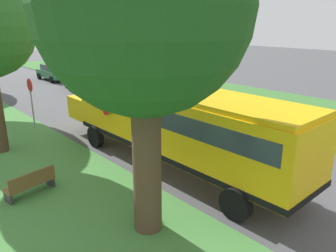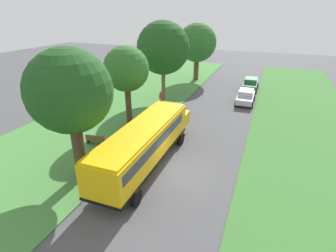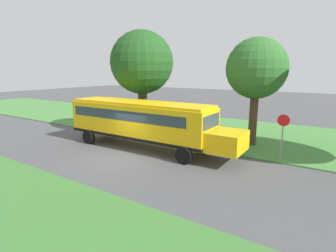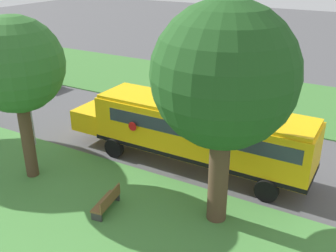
{
  "view_description": "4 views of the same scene",
  "coord_description": "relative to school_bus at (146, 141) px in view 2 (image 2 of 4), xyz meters",
  "views": [
    {
      "loc": [
        -10.5,
        -8.86,
        5.51
      ],
      "look_at": [
        -1.03,
        1.63,
        1.01
      ],
      "focal_mm": 35.0,
      "sensor_mm": 36.0,
      "label": 1
    },
    {
      "loc": [
        4.92,
        -14.29,
        10.13
      ],
      "look_at": [
        -2.1,
        3.84,
        1.48
      ],
      "focal_mm": 28.0,
      "sensor_mm": 36.0,
      "label": 2
    },
    {
      "loc": [
        11.32,
        10.72,
        5.16
      ],
      "look_at": [
        -2.05,
        2.12,
        1.81
      ],
      "focal_mm": 28.0,
      "sensor_mm": 36.0,
      "label": 3
    },
    {
      "loc": [
        -17.55,
        -7.33,
        9.54
      ],
      "look_at": [
        -2.32,
        1.39,
        1.82
      ],
      "focal_mm": 42.0,
      "sensor_mm": 36.0,
      "label": 4
    }
  ],
  "objects": [
    {
      "name": "ground_plane",
      "position": [
        2.24,
        0.04,
        -1.92
      ],
      "size": [
        120.0,
        120.0,
        0.0
      ],
      "primitive_type": "plane",
      "color": "#4C4C4F"
    },
    {
      "name": "grass_verge",
      "position": [
        -7.76,
        0.04,
        -1.88
      ],
      "size": [
        12.0,
        80.0,
        0.08
      ],
      "primitive_type": "cube",
      "color": "#47843D",
      "rests_on": "ground"
    },
    {
      "name": "grass_far_side",
      "position": [
        11.24,
        0.04,
        -1.89
      ],
      "size": [
        10.0,
        80.0,
        0.07
      ],
      "primitive_type": "cube",
      "color": "#3D7533",
      "rests_on": "ground"
    },
    {
      "name": "school_bus",
      "position": [
        0.0,
        0.0,
        0.0
      ],
      "size": [
        2.85,
        12.42,
        3.16
      ],
      "color": "yellow",
      "rests_on": "ground"
    },
    {
      "name": "car_silver_nearest",
      "position": [
        5.04,
        16.6,
        -1.05
      ],
      "size": [
        2.02,
        4.4,
        1.56
      ],
      "color": "#B7B7BC",
      "rests_on": "ground"
    },
    {
      "name": "car_green_middle",
      "position": [
        5.04,
        22.82,
        -1.05
      ],
      "size": [
        2.02,
        4.4,
        1.56
      ],
      "color": "#236038",
      "rests_on": "ground"
    },
    {
      "name": "oak_tree_beside_bus",
      "position": [
        -3.6,
        -2.64,
        3.88
      ],
      "size": [
        5.03,
        5.03,
        8.35
      ],
      "color": "#4C3826",
      "rests_on": "ground"
    },
    {
      "name": "oak_tree_roadside_mid",
      "position": [
        -4.61,
        6.12,
        3.48
      ],
      "size": [
        4.07,
        4.07,
        7.37
      ],
      "color": "#4C3826",
      "rests_on": "ground"
    },
    {
      "name": "oak_tree_far_end",
      "position": [
        -4.33,
        14.1,
        4.31
      ],
      "size": [
        5.98,
        5.98,
        9.18
      ],
      "color": "brown",
      "rests_on": "ground"
    },
    {
      "name": "oak_tree_across_road",
      "position": [
        -3.4,
        25.16,
        3.67
      ],
      "size": [
        5.67,
        5.67,
        8.49
      ],
      "color": "brown",
      "rests_on": "ground"
    },
    {
      "name": "stop_sign",
      "position": [
        -2.36,
        8.37,
        -0.19
      ],
      "size": [
        0.08,
        0.68,
        2.74
      ],
      "color": "gray",
      "rests_on": "ground"
    },
    {
      "name": "park_bench",
      "position": [
        -5.15,
        1.32,
        -1.45
      ],
      "size": [
        1.66,
        0.75,
        0.92
      ],
      "color": "brown",
      "rests_on": "ground"
    }
  ]
}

